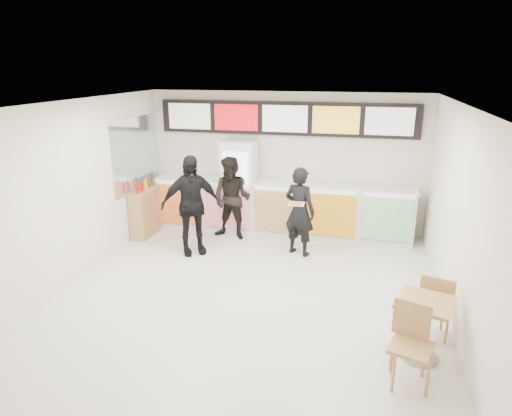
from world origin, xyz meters
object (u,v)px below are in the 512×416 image
(drinks_fridge, at_px, (239,186))
(condiment_ledge, at_px, (145,212))
(customer_mid, at_px, (191,205))
(cafe_table, at_px, (423,318))
(service_counter, at_px, (281,208))
(customer_main, at_px, (300,211))
(customer_left, at_px, (232,198))

(drinks_fridge, xyz_separation_m, condiment_ledge, (-1.89, -0.81, -0.49))
(drinks_fridge, height_order, condiment_ledge, drinks_fridge)
(customer_mid, bearing_deg, drinks_fridge, 36.34)
(customer_mid, bearing_deg, cafe_table, -65.87)
(service_counter, height_order, customer_mid, customer_mid)
(service_counter, bearing_deg, cafe_table, -58.16)
(service_counter, relative_size, condiment_ledge, 4.70)
(cafe_table, bearing_deg, drinks_fridge, 148.49)
(customer_main, xyz_separation_m, customer_left, (-1.49, 0.53, 0.01))
(drinks_fridge, relative_size, condiment_ledge, 1.69)
(service_counter, distance_m, drinks_fridge, 1.03)
(drinks_fridge, bearing_deg, customer_left, -90.89)
(customer_main, xyz_separation_m, condiment_ledge, (-3.37, 0.28, -0.36))
(customer_left, relative_size, cafe_table, 1.04)
(customer_left, bearing_deg, service_counter, 39.18)
(customer_main, distance_m, customer_left, 1.58)
(service_counter, distance_m, cafe_table, 4.74)
(service_counter, distance_m, customer_main, 1.24)
(customer_left, bearing_deg, customer_mid, -110.71)
(condiment_ledge, bearing_deg, customer_main, -4.71)
(service_counter, height_order, cafe_table, service_counter)
(condiment_ledge, bearing_deg, cafe_table, -31.29)
(condiment_ledge, bearing_deg, service_counter, 15.70)
(service_counter, height_order, customer_main, customer_main)
(drinks_fridge, bearing_deg, cafe_table, -49.64)
(service_counter, bearing_deg, customer_main, -62.93)
(service_counter, xyz_separation_m, customer_left, (-0.94, -0.54, 0.30))
(service_counter, height_order, drinks_fridge, drinks_fridge)
(customer_mid, height_order, condiment_ledge, customer_mid)
(drinks_fridge, distance_m, customer_mid, 1.60)
(customer_main, xyz_separation_m, customer_mid, (-2.04, -0.42, 0.11))
(customer_mid, bearing_deg, condiment_ledge, 118.95)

